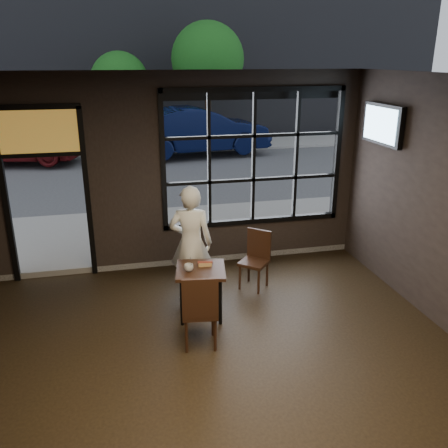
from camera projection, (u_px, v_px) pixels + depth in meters
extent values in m
cube|color=black|center=(234.00, 399.00, 4.97)|extent=(6.00, 7.00, 0.02)
cube|color=black|center=(236.00, 79.00, 3.90)|extent=(6.00, 7.00, 0.02)
cube|color=black|center=(253.00, 158.00, 7.84)|extent=(3.06, 0.12, 2.28)
cube|color=orange|center=(39.00, 131.00, 6.96)|extent=(1.20, 0.06, 0.70)
cube|color=#545456|center=(132.00, 120.00, 27.03)|extent=(60.00, 41.00, 0.04)
cube|color=black|center=(201.00, 292.00, 6.46)|extent=(0.75, 0.75, 0.70)
cube|color=black|center=(200.00, 309.00, 5.75)|extent=(0.48, 0.48, 0.98)
cube|color=black|center=(254.00, 261.00, 7.21)|extent=(0.55, 0.55, 0.90)
imported|color=silver|center=(191.00, 243.00, 6.80)|extent=(0.71, 0.56, 1.71)
imported|color=silver|center=(189.00, 268.00, 6.26)|extent=(0.14, 0.14, 0.10)
cube|color=black|center=(383.00, 124.00, 7.12)|extent=(0.12, 1.03, 0.60)
imported|color=black|center=(198.00, 131.00, 16.75)|extent=(5.16, 2.37, 1.64)
imported|color=#5D0F12|center=(8.00, 138.00, 15.46)|extent=(4.95, 2.77, 1.59)
cylinder|color=#332114|center=(123.00, 124.00, 18.08)|extent=(0.18, 0.18, 1.94)
sphere|color=#1E611C|center=(120.00, 81.00, 17.55)|extent=(2.11, 2.11, 2.11)
cylinder|color=#332114|center=(208.00, 115.00, 18.45)|extent=(0.23, 0.23, 2.51)
sphere|color=#276B20|center=(208.00, 59.00, 17.77)|extent=(2.74, 2.74, 2.74)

